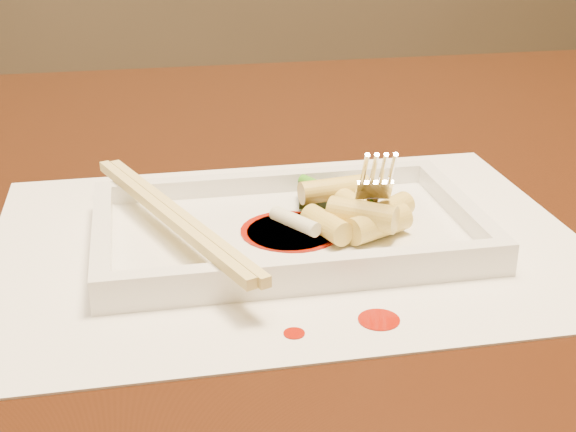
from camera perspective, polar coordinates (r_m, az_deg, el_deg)
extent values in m
cube|color=black|center=(0.65, -5.65, -0.04)|extent=(1.40, 0.90, 0.04)
cube|color=white|center=(0.55, 0.00, -1.79)|extent=(0.40, 0.30, 0.00)
cylinder|color=#9E1204|center=(0.46, 6.48, -7.34)|extent=(0.02, 0.02, 0.00)
cylinder|color=#9E1204|center=(0.44, 0.44, -8.34)|extent=(0.01, 0.01, 0.00)
cube|color=white|center=(0.55, 0.00, -1.34)|extent=(0.26, 0.16, 0.01)
cube|color=white|center=(0.61, -1.33, 2.44)|extent=(0.26, 0.01, 0.01)
cube|color=white|center=(0.48, 1.70, -3.78)|extent=(0.26, 0.01, 0.01)
cube|color=white|center=(0.54, -13.08, -1.30)|extent=(0.01, 0.14, 0.01)
cube|color=white|center=(0.58, 12.11, 0.66)|extent=(0.01, 0.14, 0.01)
cube|color=black|center=(0.59, 2.60, 1.56)|extent=(0.04, 0.03, 0.01)
cylinder|color=#EAEACC|center=(0.53, 0.50, -0.37)|extent=(0.03, 0.04, 0.01)
cylinder|color=#339017|center=(0.57, 3.76, 1.38)|extent=(0.05, 0.08, 0.01)
cube|color=#E2C971|center=(0.53, -8.68, 0.07)|extent=(0.09, 0.21, 0.01)
cube|color=#E2C971|center=(0.53, -7.83, 0.13)|extent=(0.09, 0.21, 0.01)
cylinder|color=#9E1204|center=(0.54, 0.03, -1.05)|extent=(0.07, 0.07, 0.00)
cylinder|color=#9E1204|center=(0.54, 0.38, -1.15)|extent=(0.06, 0.06, 0.00)
cylinder|color=#E5D76B|center=(0.56, 7.13, 0.35)|extent=(0.04, 0.04, 0.02)
cylinder|color=#E5D76B|center=(0.56, 4.52, 0.71)|extent=(0.03, 0.04, 0.02)
cylinder|color=#E5D76B|center=(0.57, 3.30, 1.92)|extent=(0.05, 0.02, 0.02)
cylinder|color=#E5D76B|center=(0.53, 6.45, -0.56)|extent=(0.05, 0.04, 0.02)
cylinder|color=#E5D76B|center=(0.53, 2.75, -0.63)|extent=(0.03, 0.04, 0.02)
cylinder|color=#E5D76B|center=(0.53, 5.32, 0.08)|extent=(0.05, 0.04, 0.02)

